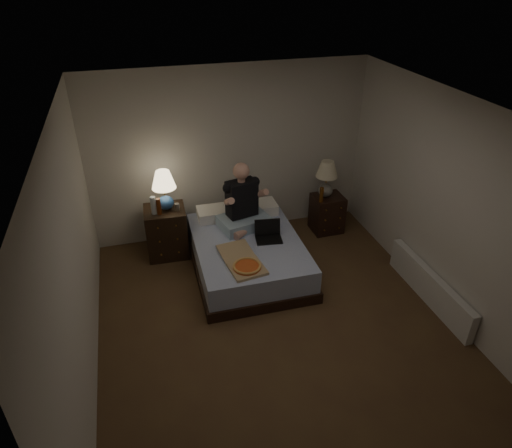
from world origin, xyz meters
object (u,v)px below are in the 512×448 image
object	(u,v)px
lamp_right	(326,179)
soda_can	(177,207)
water_bottle	(153,206)
pizza_box	(247,267)
beer_bottle_right	(321,195)
laptop	(269,232)
bed	(248,255)
beer_bottle_left	(159,207)
person	(243,197)
nightstand_right	(327,213)
nightstand_left	(167,232)
radiator	(429,287)
lamp_left	(164,190)

from	to	relation	value
lamp_right	soda_can	bearing A→B (deg)	-177.83
water_bottle	pizza_box	bearing A→B (deg)	-51.68
beer_bottle_right	laptop	bearing A→B (deg)	-148.71
lamp_right	bed	bearing A→B (deg)	-153.61
soda_can	beer_bottle_left	distance (m)	0.26
beer_bottle_right	laptop	xyz separation A→B (m)	(-0.99, -0.60, -0.12)
beer_bottle_right	person	world-z (taller)	person
person	beer_bottle_right	bearing A→B (deg)	-5.14
nightstand_right	laptop	bearing A→B (deg)	-148.79
water_bottle	laptop	xyz separation A→B (m)	(1.40, -0.66, -0.26)
beer_bottle_right	laptop	size ratio (longest dim) A/B	0.68
bed	lamp_right	xyz separation A→B (m)	(1.39, 0.69, 0.63)
nightstand_right	beer_bottle_right	xyz separation A→B (m)	(-0.18, -0.13, 0.40)
nightstand_left	pizza_box	xyz separation A→B (m)	(0.82, -1.30, 0.14)
lamp_right	water_bottle	bearing A→B (deg)	-177.78
bed	laptop	xyz separation A→B (m)	(0.27, -0.07, 0.35)
nightstand_left	beer_bottle_left	distance (m)	0.49
bed	pizza_box	bearing A→B (deg)	-104.57
person	water_bottle	bearing A→B (deg)	155.24
nightstand_left	beer_bottle_right	distance (m)	2.28
pizza_box	laptop	bearing A→B (deg)	43.50
lamp_right	laptop	distance (m)	1.38
nightstand_left	radiator	xyz separation A→B (m)	(2.97, -1.92, -0.16)
bed	person	size ratio (longest dim) A/B	1.96
pizza_box	lamp_right	bearing A→B (deg)	32.27
lamp_right	water_bottle	world-z (taller)	lamp_right
bed	pizza_box	distance (m)	0.70
nightstand_left	lamp_left	world-z (taller)	lamp_left
nightstand_left	radiator	bearing A→B (deg)	-30.23
lamp_left	soda_can	world-z (taller)	lamp_left
lamp_right	person	bearing A→B (deg)	-166.10
lamp_right	laptop	world-z (taller)	lamp_right
beer_bottle_right	lamp_left	bearing A→B (deg)	176.15
nightstand_left	laptop	bearing A→B (deg)	-27.76
lamp_left	beer_bottle_left	size ratio (longest dim) A/B	2.43
bed	soda_can	bearing A→B (deg)	144.53
nightstand_right	lamp_left	bearing A→B (deg)	178.68
lamp_right	person	size ratio (longest dim) A/B	0.60
lamp_right	pizza_box	world-z (taller)	lamp_right
water_bottle	pizza_box	world-z (taller)	water_bottle
lamp_left	pizza_box	world-z (taller)	lamp_left
beer_bottle_right	person	xyz separation A→B (m)	(-1.22, -0.18, 0.23)
pizza_box	nightstand_left	bearing A→B (deg)	114.61
pizza_box	radiator	xyz separation A→B (m)	(2.15, -0.62, -0.30)
bed	laptop	bearing A→B (deg)	-12.71
lamp_left	beer_bottle_left	distance (m)	0.23
bed	person	xyz separation A→B (m)	(0.04, 0.36, 0.69)
nightstand_left	pizza_box	distance (m)	1.54
beer_bottle_right	pizza_box	world-z (taller)	beer_bottle_right
beer_bottle_left	pizza_box	xyz separation A→B (m)	(0.89, -1.18, -0.33)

